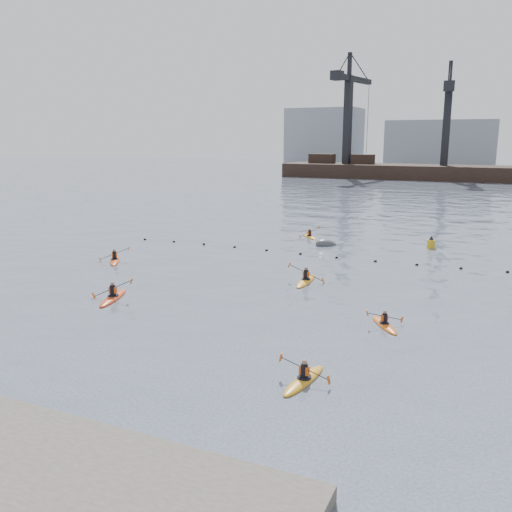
% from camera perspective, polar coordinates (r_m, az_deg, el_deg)
% --- Properties ---
extents(ground, '(400.00, 400.00, 0.00)m').
position_cam_1_polar(ground, '(23.02, -9.90, -11.04)').
color(ground, '#3B4556').
rests_on(ground, ground).
extents(float_line, '(33.24, 0.73, 0.24)m').
position_cam_1_polar(float_line, '(42.79, 6.64, 0.06)').
color(float_line, black).
rests_on(float_line, ground).
extents(barge_pier, '(72.00, 19.30, 29.50)m').
position_cam_1_polar(barge_pier, '(128.14, 19.00, 8.46)').
color(barge_pier, black).
rests_on(barge_pier, ground).
extents(skyline, '(141.00, 28.00, 22.00)m').
position_cam_1_polar(skyline, '(167.91, 21.43, 11.56)').
color(skyline, gray).
rests_on(skyline, ground).
extents(kayaker_0, '(2.45, 3.67, 1.42)m').
position_cam_1_polar(kayaker_0, '(32.26, -14.80, -4.20)').
color(kayaker_0, red).
rests_on(kayaker_0, ground).
extents(kayaker_1, '(2.14, 3.21, 1.05)m').
position_cam_1_polar(kayaker_1, '(21.15, 5.08, -12.80)').
color(kayaker_1, orange).
rests_on(kayaker_1, ground).
extents(kayaker_2, '(2.48, 3.14, 1.25)m').
position_cam_1_polar(kayaker_2, '(41.94, -14.65, -0.41)').
color(kayaker_2, '#D34713').
rests_on(kayaker_2, ground).
extents(kayaker_3, '(2.46, 3.58, 1.35)m').
position_cam_1_polar(kayaker_3, '(34.95, 5.27, -2.56)').
color(kayaker_3, orange).
rests_on(kayaker_3, ground).
extents(kayaker_4, '(2.04, 2.68, 0.96)m').
position_cam_1_polar(kayaker_4, '(27.59, 13.35, -6.99)').
color(kayaker_4, '#DD5D14').
rests_on(kayaker_4, ground).
extents(kayaker_5, '(2.41, 2.66, 1.18)m').
position_cam_1_polar(kayaker_5, '(50.66, 5.64, 2.07)').
color(kayaker_5, orange).
rests_on(kayaker_5, ground).
extents(mooring_buoy, '(2.43, 2.40, 1.42)m').
position_cam_1_polar(mooring_buoy, '(47.10, 7.43, 1.14)').
color(mooring_buoy, '#404245').
rests_on(mooring_buoy, ground).
extents(nav_buoy, '(0.66, 0.66, 1.20)m').
position_cam_1_polar(nav_buoy, '(47.72, 17.94, 1.22)').
color(nav_buoy, gold).
rests_on(nav_buoy, ground).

